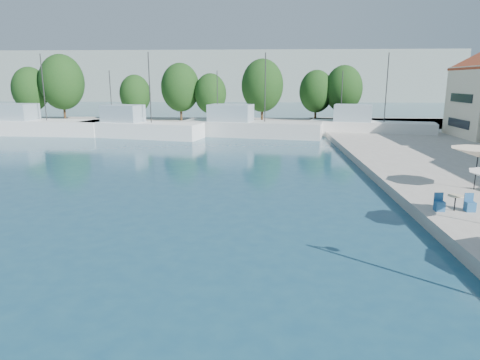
# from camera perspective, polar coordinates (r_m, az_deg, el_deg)

# --- Properties ---
(quay_far) EXTENTS (90.00, 16.00, 0.60)m
(quay_far) POSITION_cam_1_polar(r_m,az_deg,el_deg) (64.59, -2.61, 7.48)
(quay_far) COLOR gray
(quay_far) RESTS_ON ground
(hill_west) EXTENTS (180.00, 40.00, 16.00)m
(hill_west) POSITION_cam_1_polar(r_m,az_deg,el_deg) (159.54, -7.22, 13.49)
(hill_west) COLOR gray
(hill_west) RESTS_ON ground
(hill_east) EXTENTS (140.00, 40.00, 12.00)m
(hill_east) POSITION_cam_1_polar(r_m,az_deg,el_deg) (181.72, 16.88, 12.35)
(hill_east) COLOR gray
(hill_east) RESTS_ON ground
(trawler_01) EXTENTS (18.30, 5.74, 10.20)m
(trawler_01) POSITION_cam_1_polar(r_m,az_deg,el_deg) (60.28, -26.18, 6.49)
(trawler_01) COLOR white
(trawler_01) RESTS_ON ground
(trawler_02) EXTENTS (15.46, 7.28, 10.20)m
(trawler_02) POSITION_cam_1_polar(r_m,az_deg,el_deg) (52.79, -13.52, 6.72)
(trawler_02) COLOR white
(trawler_02) RESTS_ON ground
(trawler_03) EXTENTS (17.49, 7.71, 10.20)m
(trawler_03) POSITION_cam_1_polar(r_m,az_deg,el_deg) (52.39, 0.99, 7.03)
(trawler_03) COLOR silver
(trawler_03) RESTS_ON ground
(trawler_04) EXTENTS (15.09, 7.26, 10.20)m
(trawler_04) POSITION_cam_1_polar(r_m,az_deg,el_deg) (54.47, 16.64, 6.72)
(trawler_04) COLOR silver
(trawler_04) RESTS_ON ground
(tree_01) EXTENTS (5.50, 5.50, 8.14)m
(tree_01) POSITION_cam_1_polar(r_m,az_deg,el_deg) (75.47, -26.17, 10.79)
(tree_01) COLOR #3F2B19
(tree_01) RESTS_ON quay_far
(tree_02) EXTENTS (6.78, 6.78, 10.03)m
(tree_02) POSITION_cam_1_polar(r_m,az_deg,el_deg) (73.33, -22.66, 11.95)
(tree_02) COLOR #3F2B19
(tree_02) RESTS_ON quay_far
(tree_03) EXTENTS (4.69, 4.69, 6.94)m
(tree_03) POSITION_cam_1_polar(r_m,az_deg,el_deg) (68.78, -13.81, 11.06)
(tree_03) COLOR #3F2B19
(tree_03) RESTS_ON quay_far
(tree_04) EXTENTS (5.86, 5.86, 8.68)m
(tree_04) POSITION_cam_1_polar(r_m,az_deg,el_deg) (67.31, -7.96, 12.12)
(tree_04) COLOR #3F2B19
(tree_04) RESTS_ON quay_far
(tree_05) EXTENTS (4.81, 4.81, 7.12)m
(tree_05) POSITION_cam_1_polar(r_m,az_deg,el_deg) (65.88, -3.96, 11.41)
(tree_05) COLOR #3F2B19
(tree_05) RESTS_ON quay_far
(tree_06) EXTENTS (6.22, 6.22, 9.21)m
(tree_06) POSITION_cam_1_polar(r_m,az_deg,el_deg) (65.05, 3.00, 12.47)
(tree_06) COLOR #3F2B19
(tree_06) RESTS_ON quay_far
(tree_07) EXTENTS (5.18, 5.18, 7.67)m
(tree_07) POSITION_cam_1_polar(r_m,az_deg,el_deg) (68.02, 10.13, 11.56)
(tree_07) COLOR #3F2B19
(tree_07) RESTS_ON quay_far
(tree_08) EXTENTS (5.63, 5.63, 8.33)m
(tree_08) POSITION_cam_1_polar(r_m,az_deg,el_deg) (67.88, 13.64, 11.73)
(tree_08) COLOR #3F2B19
(tree_08) RESTS_ON quay_far
(umbrella_cream) EXTENTS (2.98, 2.98, 2.36)m
(umbrella_cream) POSITION_cam_1_polar(r_m,az_deg,el_deg) (27.19, 29.20, 3.19)
(umbrella_cream) COLOR black
(umbrella_cream) RESTS_ON quay_right
(cafe_table_02) EXTENTS (1.82, 0.70, 0.76)m
(cafe_table_02) POSITION_cam_1_polar(r_m,az_deg,el_deg) (22.56, 26.71, -3.01)
(cafe_table_02) COLOR black
(cafe_table_02) RESTS_ON quay_right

